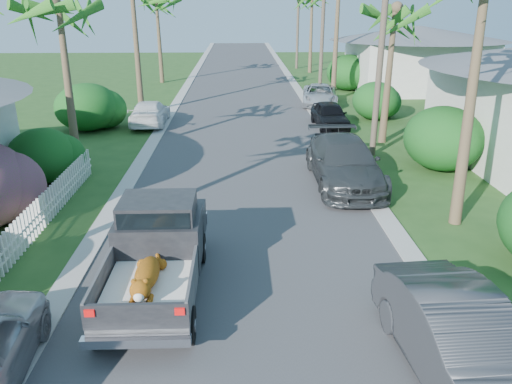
{
  "coord_description": "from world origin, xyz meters",
  "views": [
    {
      "loc": [
        -0.18,
        -7.73,
        6.28
      ],
      "look_at": [
        0.25,
        4.99,
        1.4
      ],
      "focal_mm": 35.0,
      "sensor_mm": 36.0,
      "label": 1
    }
  ],
  "objects_px": {
    "palm_r_b": "(395,9)",
    "utility_pole_d": "(298,20)",
    "house_right_far": "(416,61)",
    "utility_pole_b": "(382,46)",
    "parked_car_rd": "(320,95)",
    "parked_car_rn": "(460,342)",
    "parked_car_lf": "(150,113)",
    "parked_car_rm": "(344,163)",
    "pickup_truck": "(158,245)",
    "utility_pole_c": "(323,27)",
    "parked_car_rf": "(330,115)",
    "palm_l_b": "(57,5)"
  },
  "relations": [
    {
      "from": "palm_r_b",
      "to": "utility_pole_d",
      "type": "height_order",
      "value": "utility_pole_d"
    },
    {
      "from": "house_right_far",
      "to": "utility_pole_b",
      "type": "distance_m",
      "value": 18.71
    },
    {
      "from": "parked_car_rd",
      "to": "house_right_far",
      "type": "xyz_separation_m",
      "value": [
        8.0,
        5.82,
        1.48
      ]
    },
    {
      "from": "parked_car_rn",
      "to": "parked_car_lf",
      "type": "distance_m",
      "value": 21.57
    },
    {
      "from": "parked_car_rm",
      "to": "utility_pole_d",
      "type": "bearing_deg",
      "value": 86.2
    },
    {
      "from": "pickup_truck",
      "to": "parked_car_lf",
      "type": "xyz_separation_m",
      "value": [
        -2.91,
        16.41,
        -0.37
      ]
    },
    {
      "from": "pickup_truck",
      "to": "parked_car_rm",
      "type": "relative_size",
      "value": 0.91
    },
    {
      "from": "utility_pole_b",
      "to": "utility_pole_c",
      "type": "xyz_separation_m",
      "value": [
        0.0,
        15.0,
        0.0
      ]
    },
    {
      "from": "palm_r_b",
      "to": "house_right_far",
      "type": "height_order",
      "value": "palm_r_b"
    },
    {
      "from": "palm_r_b",
      "to": "pickup_truck",
      "type": "bearing_deg",
      "value": -125.12
    },
    {
      "from": "utility_pole_c",
      "to": "palm_r_b",
      "type": "bearing_deg",
      "value": -85.6
    },
    {
      "from": "parked_car_rd",
      "to": "house_right_far",
      "type": "bearing_deg",
      "value": 43.59
    },
    {
      "from": "pickup_truck",
      "to": "house_right_far",
      "type": "bearing_deg",
      "value": 61.12
    },
    {
      "from": "parked_car_rf",
      "to": "utility_pole_b",
      "type": "bearing_deg",
      "value": -82.01
    },
    {
      "from": "utility_pole_d",
      "to": "palm_r_b",
      "type": "bearing_deg",
      "value": -87.95
    },
    {
      "from": "house_right_far",
      "to": "utility_pole_c",
      "type": "bearing_deg",
      "value": -164.88
    },
    {
      "from": "parked_car_rm",
      "to": "palm_r_b",
      "type": "bearing_deg",
      "value": 61.53
    },
    {
      "from": "utility_pole_c",
      "to": "pickup_truck",
      "type": "bearing_deg",
      "value": -106.87
    },
    {
      "from": "palm_l_b",
      "to": "utility_pole_b",
      "type": "relative_size",
      "value": 0.82
    },
    {
      "from": "parked_car_rn",
      "to": "house_right_far",
      "type": "distance_m",
      "value": 32.16
    },
    {
      "from": "palm_r_b",
      "to": "house_right_far",
      "type": "distance_m",
      "value": 16.75
    },
    {
      "from": "parked_car_rd",
      "to": "parked_car_lf",
      "type": "bearing_deg",
      "value": -145.3
    },
    {
      "from": "palm_l_b",
      "to": "house_right_far",
      "type": "bearing_deg",
      "value": 42.27
    },
    {
      "from": "pickup_truck",
      "to": "palm_l_b",
      "type": "bearing_deg",
      "value": 116.73
    },
    {
      "from": "parked_car_rf",
      "to": "palm_r_b",
      "type": "xyz_separation_m",
      "value": [
        2.0,
        -3.13,
        5.29
      ]
    },
    {
      "from": "palm_l_b",
      "to": "utility_pole_d",
      "type": "relative_size",
      "value": 0.82
    },
    {
      "from": "parked_car_rd",
      "to": "utility_pole_c",
      "type": "xyz_separation_m",
      "value": [
        0.6,
        3.82,
        3.96
      ]
    },
    {
      "from": "pickup_truck",
      "to": "utility_pole_c",
      "type": "height_order",
      "value": "utility_pole_c"
    },
    {
      "from": "parked_car_rd",
      "to": "utility_pole_d",
      "type": "bearing_deg",
      "value": 95.73
    },
    {
      "from": "pickup_truck",
      "to": "utility_pole_b",
      "type": "height_order",
      "value": "utility_pole_b"
    },
    {
      "from": "parked_car_rd",
      "to": "palm_l_b",
      "type": "distance_m",
      "value": 17.83
    },
    {
      "from": "pickup_truck",
      "to": "parked_car_rn",
      "type": "height_order",
      "value": "pickup_truck"
    },
    {
      "from": "parked_car_rf",
      "to": "parked_car_lf",
      "type": "height_order",
      "value": "parked_car_rf"
    },
    {
      "from": "pickup_truck",
      "to": "parked_car_rd",
      "type": "distance_m",
      "value": 22.68
    },
    {
      "from": "parked_car_rm",
      "to": "utility_pole_d",
      "type": "relative_size",
      "value": 0.62
    },
    {
      "from": "parked_car_lf",
      "to": "utility_pole_c",
      "type": "height_order",
      "value": "utility_pole_c"
    },
    {
      "from": "house_right_far",
      "to": "parked_car_lf",
      "type": "bearing_deg",
      "value": -148.69
    },
    {
      "from": "house_right_far",
      "to": "utility_pole_c",
      "type": "height_order",
      "value": "utility_pole_c"
    },
    {
      "from": "parked_car_rf",
      "to": "palm_l_b",
      "type": "xyz_separation_m",
      "value": [
        -11.4,
        -6.13,
        5.49
      ]
    },
    {
      "from": "utility_pole_b",
      "to": "parked_car_rf",
      "type": "bearing_deg",
      "value": 101.03
    },
    {
      "from": "parked_car_rd",
      "to": "palm_r_b",
      "type": "height_order",
      "value": "palm_r_b"
    },
    {
      "from": "palm_r_b",
      "to": "utility_pole_b",
      "type": "distance_m",
      "value": 2.61
    },
    {
      "from": "parked_car_rm",
      "to": "house_right_far",
      "type": "relative_size",
      "value": 0.62
    },
    {
      "from": "pickup_truck",
      "to": "utility_pole_c",
      "type": "bearing_deg",
      "value": 73.13
    },
    {
      "from": "parked_car_rf",
      "to": "parked_car_rn",
      "type": "bearing_deg",
      "value": -96.08
    },
    {
      "from": "parked_car_rm",
      "to": "utility_pole_b",
      "type": "height_order",
      "value": "utility_pole_b"
    },
    {
      "from": "parked_car_lf",
      "to": "palm_r_b",
      "type": "relative_size",
      "value": 0.61
    },
    {
      "from": "parked_car_rd",
      "to": "palm_r_b",
      "type": "xyz_separation_m",
      "value": [
        1.6,
        -9.18,
        5.31
      ]
    },
    {
      "from": "utility_pole_b",
      "to": "palm_l_b",
      "type": "bearing_deg",
      "value": -175.39
    },
    {
      "from": "parked_car_rd",
      "to": "utility_pole_b",
      "type": "height_order",
      "value": "utility_pole_b"
    }
  ]
}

